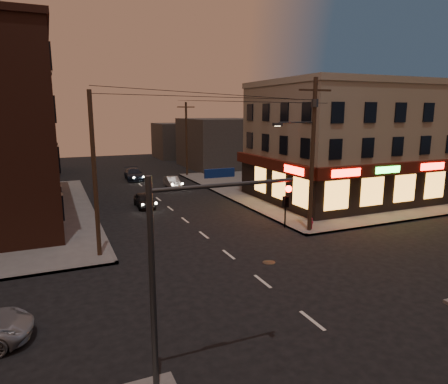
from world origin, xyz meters
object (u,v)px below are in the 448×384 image
sedan_far (134,174)px  sedan_near (144,200)px  fire_hydrant (311,222)px  sedan_mid (172,182)px

sedan_far → sedan_near: bearing=-94.3°
sedan_near → fire_hydrant: bearing=-50.5°
sedan_near → sedan_mid: size_ratio=1.00×
sedan_near → fire_hydrant: size_ratio=4.46×
sedan_near → sedan_far: bearing=83.9°
fire_hydrant → sedan_mid: bearing=102.3°
sedan_mid → sedan_far: (-2.86, 6.54, 0.08)m
sedan_mid → fire_hydrant: (4.19, -19.15, -0.00)m
sedan_far → fire_hydrant: bearing=-71.5°
sedan_near → sedan_mid: sedan_near is taller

